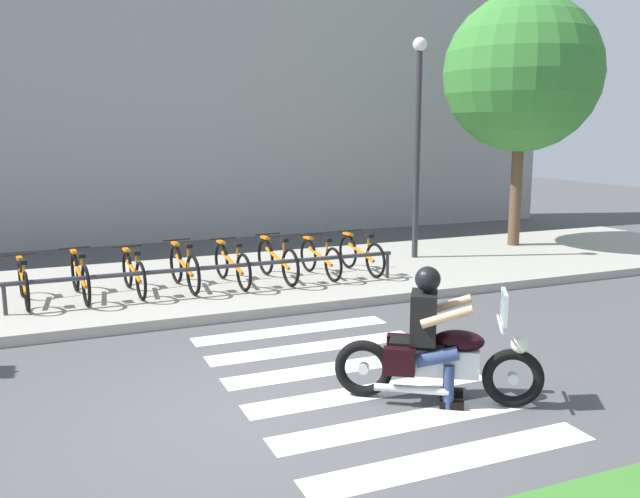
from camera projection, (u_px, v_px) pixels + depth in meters
name	position (u px, v px, depth m)	size (l,w,h in m)	color
ground_plane	(270.00, 409.00, 6.78)	(48.00, 48.00, 0.00)	#4C4C4F
sidewalk	(172.00, 287.00, 11.60)	(24.00, 4.40, 0.15)	#A8A399
crosswalk_stripe_0	(454.00, 459.00, 5.76)	(2.80, 0.40, 0.01)	white
crosswalk_stripe_1	(407.00, 421.00, 6.49)	(2.80, 0.40, 0.01)	white
crosswalk_stripe_2	(370.00, 392.00, 7.21)	(2.80, 0.40, 0.01)	white
crosswalk_stripe_3	(339.00, 367.00, 7.94)	(2.80, 0.40, 0.01)	white
crosswalk_stripe_4	(314.00, 347.00, 8.67)	(2.80, 0.40, 0.01)	white
crosswalk_stripe_5	(292.00, 330.00, 9.39)	(2.80, 0.40, 0.01)	white
motorcycle	(438.00, 360.00, 6.89)	(1.85, 1.27, 1.21)	black
rider	(432.00, 325.00, 6.84)	(0.77, 0.73, 1.43)	black
bicycle_0	(23.00, 283.00, 10.16)	(0.48, 1.58, 0.72)	black
bicycle_1	(80.00, 277.00, 10.47)	(0.48, 1.72, 0.77)	black
bicycle_2	(134.00, 273.00, 10.78)	(0.48, 1.57, 0.75)	black
bicycle_3	(184.00, 268.00, 11.08)	(0.48, 1.63, 0.80)	black
bicycle_4	(232.00, 265.00, 11.40)	(0.48, 1.69, 0.76)	black
bicycle_5	(277.00, 260.00, 11.71)	(0.48, 1.70, 0.79)	black
bicycle_6	(320.00, 258.00, 12.02)	(0.48, 1.56, 0.74)	black
bicycle_7	(361.00, 254.00, 12.33)	(0.48, 1.59, 0.76)	black
bike_rack	(217.00, 268.00, 10.73)	(6.30, 0.07, 0.49)	#333338
street_lamp	(418.00, 131.00, 13.42)	(0.28, 0.28, 4.54)	#2D2D33
tree_near_rack	(522.00, 74.00, 14.65)	(3.42, 3.42, 5.68)	brown
building_backdrop	(120.00, 67.00, 16.03)	(24.00, 1.20, 8.43)	#999999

